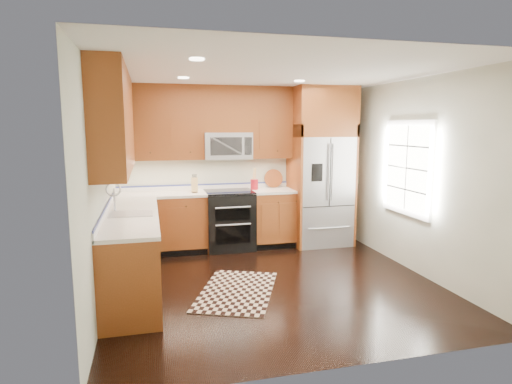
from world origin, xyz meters
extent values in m
plane|color=black|center=(0.00, 0.00, 0.00)|extent=(4.00, 4.00, 0.00)
cube|color=silver|center=(0.00, 2.00, 1.30)|extent=(4.00, 0.02, 2.60)
cube|color=silver|center=(-2.00, 0.00, 1.30)|extent=(0.02, 4.00, 2.60)
cube|color=silver|center=(2.00, 0.00, 1.30)|extent=(0.02, 4.00, 2.60)
cube|color=white|center=(1.98, 0.20, 1.40)|extent=(0.04, 1.10, 1.30)
cube|color=white|center=(1.97, 0.20, 1.40)|extent=(0.02, 0.95, 1.15)
cube|color=brown|center=(-1.31, 1.70, 0.45)|extent=(1.37, 0.60, 0.90)
cube|color=brown|center=(0.49, 1.70, 0.45)|extent=(0.72, 0.60, 0.90)
cube|color=brown|center=(-1.70, 0.20, 0.45)|extent=(0.60, 2.40, 0.90)
cube|color=white|center=(-0.57, 1.70, 0.92)|extent=(2.85, 0.62, 0.04)
cube|color=white|center=(-1.70, 0.20, 0.92)|extent=(0.62, 2.40, 0.04)
cube|color=brown|center=(-0.57, 1.83, 1.83)|extent=(2.85, 0.33, 0.75)
cube|color=brown|center=(-1.83, 0.20, 1.83)|extent=(0.33, 2.40, 0.75)
cube|color=brown|center=(-0.57, 1.83, 2.40)|extent=(2.85, 0.33, 0.40)
cube|color=brown|center=(-1.83, 0.20, 2.40)|extent=(0.33, 2.40, 0.40)
cube|color=black|center=(-0.25, 1.67, 0.46)|extent=(0.76, 0.64, 0.92)
cube|color=black|center=(-0.25, 1.67, 0.94)|extent=(0.76, 0.60, 0.02)
cube|color=black|center=(-0.25, 1.35, 0.62)|extent=(0.55, 0.01, 0.18)
cube|color=black|center=(-0.25, 1.35, 0.30)|extent=(0.55, 0.01, 0.28)
cylinder|color=#B2B2B7|center=(-0.25, 1.33, 0.74)|extent=(0.55, 0.02, 0.02)
cylinder|color=#B2B2B7|center=(-0.25, 1.33, 0.47)|extent=(0.55, 0.02, 0.02)
cube|color=#B2B2B7|center=(-0.25, 1.80, 1.66)|extent=(0.76, 0.40, 0.42)
cube|color=black|center=(-0.30, 1.60, 1.66)|extent=(0.50, 0.01, 0.28)
cube|color=#B2B2B7|center=(1.30, 1.63, 0.90)|extent=(0.90, 0.74, 1.80)
cube|color=black|center=(1.30, 1.26, 1.25)|extent=(0.01, 0.01, 1.08)
cube|color=black|center=(1.08, 1.25, 1.25)|extent=(0.18, 0.01, 0.28)
cube|color=brown|center=(0.83, 1.63, 1.00)|extent=(0.04, 0.74, 2.00)
cube|color=brown|center=(1.77, 1.63, 1.00)|extent=(0.04, 0.74, 2.00)
cube|color=brown|center=(1.30, 1.63, 2.20)|extent=(0.98, 0.74, 0.80)
cube|color=#B2B2B7|center=(-1.70, 0.20, 0.95)|extent=(0.50, 0.42, 0.02)
cylinder|color=#B2B2B7|center=(-1.90, 0.42, 1.08)|extent=(0.02, 0.02, 0.28)
torus|color=#B2B2B7|center=(-1.90, 0.34, 1.22)|extent=(0.18, 0.02, 0.18)
cube|color=black|center=(-0.50, -0.17, 0.01)|extent=(1.29, 1.59, 0.01)
cube|color=tan|center=(-0.79, 1.72, 1.05)|extent=(0.11, 0.15, 0.22)
cylinder|color=maroon|center=(0.19, 1.77, 1.02)|extent=(0.16, 0.16, 0.17)
cylinder|color=brown|center=(0.57, 1.94, 0.95)|extent=(0.34, 0.34, 0.02)
camera|label=1|loc=(-1.47, -4.98, 1.96)|focal=30.00mm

